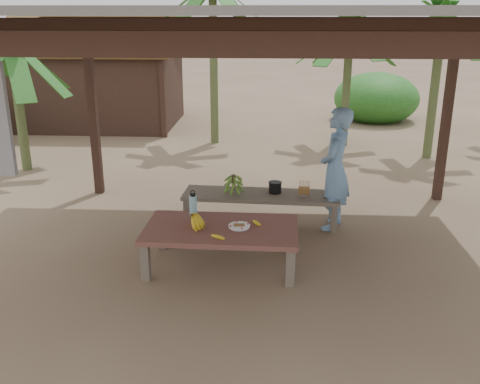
# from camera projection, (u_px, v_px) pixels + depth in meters

# --- Properties ---
(ground) EXTENTS (80.00, 80.00, 0.00)m
(ground) POSITION_uv_depth(u_px,v_px,m) (263.00, 255.00, 6.72)
(ground) COLOR brown
(ground) RESTS_ON ground
(pavilion) EXTENTS (6.60, 5.60, 2.95)m
(pavilion) POSITION_uv_depth(u_px,v_px,m) (265.00, 24.00, 5.81)
(pavilion) COLOR black
(pavilion) RESTS_ON ground
(work_table) EXTENTS (1.83, 1.05, 0.50)m
(work_table) POSITION_uv_depth(u_px,v_px,m) (221.00, 232.00, 6.31)
(work_table) COLOR brown
(work_table) RESTS_ON ground
(bench) EXTENTS (2.23, 0.72, 0.45)m
(bench) POSITION_uv_depth(u_px,v_px,m) (261.00, 197.00, 7.61)
(bench) COLOR brown
(bench) RESTS_ON ground
(ripe_banana_bunch) EXTENTS (0.32, 0.29, 0.17)m
(ripe_banana_bunch) POSITION_uv_depth(u_px,v_px,m) (192.00, 220.00, 6.27)
(ripe_banana_bunch) COLOR yellow
(ripe_banana_bunch) RESTS_ON work_table
(plate) EXTENTS (0.26, 0.26, 0.04)m
(plate) POSITION_uv_depth(u_px,v_px,m) (239.00, 226.00, 6.27)
(plate) COLOR white
(plate) RESTS_ON work_table
(loose_banana_front) EXTENTS (0.18, 0.10, 0.04)m
(loose_banana_front) POSITION_uv_depth(u_px,v_px,m) (218.00, 237.00, 5.97)
(loose_banana_front) COLOR yellow
(loose_banana_front) RESTS_ON work_table
(loose_banana_side) EXTENTS (0.13, 0.14, 0.04)m
(loose_banana_side) POSITION_uv_depth(u_px,v_px,m) (257.00, 223.00, 6.36)
(loose_banana_side) COLOR yellow
(loose_banana_side) RESTS_ON work_table
(water_flask) EXTENTS (0.09, 0.09, 0.34)m
(water_flask) POSITION_uv_depth(u_px,v_px,m) (193.00, 205.00, 6.58)
(water_flask) COLOR #40B1CA
(water_flask) RESTS_ON work_table
(green_banana_stalk) EXTENTS (0.26, 0.26, 0.28)m
(green_banana_stalk) POSITION_uv_depth(u_px,v_px,m) (234.00, 183.00, 7.59)
(green_banana_stalk) COLOR #598C2D
(green_banana_stalk) RESTS_ON bench
(cooking_pot) EXTENTS (0.18, 0.18, 0.15)m
(cooking_pot) POSITION_uv_depth(u_px,v_px,m) (275.00, 188.00, 7.61)
(cooking_pot) COLOR black
(cooking_pot) RESTS_ON bench
(skewer_rack) EXTENTS (0.18, 0.09, 0.24)m
(skewer_rack) POSITION_uv_depth(u_px,v_px,m) (304.00, 188.00, 7.44)
(skewer_rack) COLOR #A57F47
(skewer_rack) RESTS_ON bench
(woman) EXTENTS (0.59, 0.72, 1.71)m
(woman) POSITION_uv_depth(u_px,v_px,m) (335.00, 169.00, 7.33)
(woman) COLOR #6A95C9
(woman) RESTS_ON ground
(hut) EXTENTS (4.40, 3.43, 2.85)m
(hut) POSITION_uv_depth(u_px,v_px,m) (99.00, 83.00, 14.17)
(hut) COLOR black
(hut) RESTS_ON ground
(banana_plant_ne) EXTENTS (1.80, 1.80, 3.12)m
(banana_plant_ne) POSITION_uv_depth(u_px,v_px,m) (442.00, 26.00, 10.34)
(banana_plant_ne) COLOR #596638
(banana_plant_ne) RESTS_ON ground
(banana_plant_n) EXTENTS (1.80, 1.80, 2.81)m
(banana_plant_n) POSITION_uv_depth(u_px,v_px,m) (350.00, 39.00, 11.45)
(banana_plant_n) COLOR #596638
(banana_plant_n) RESTS_ON ground
(banana_plant_w) EXTENTS (1.80, 1.80, 2.54)m
(banana_plant_w) POSITION_uv_depth(u_px,v_px,m) (13.00, 60.00, 9.68)
(banana_plant_w) COLOR #596638
(banana_plant_w) RESTS_ON ground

